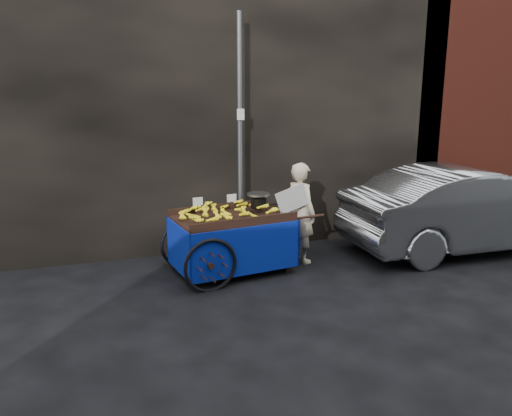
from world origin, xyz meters
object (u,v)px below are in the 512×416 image
object	(u,v)px
vendor	(300,213)
banana_cart	(229,223)
parked_car	(470,209)
plastic_bag	(273,263)

from	to	relation	value
vendor	banana_cart	bearing A→B (deg)	74.91
banana_cart	parked_car	xyz separation A→B (m)	(4.35, -0.22, -0.06)
banana_cart	parked_car	bearing A→B (deg)	-11.08
vendor	parked_car	bearing A→B (deg)	-117.85
banana_cart	vendor	bearing A→B (deg)	-1.98
vendor	plastic_bag	size ratio (longest dim) A/B	6.02
banana_cart	plastic_bag	world-z (taller)	banana_cart
banana_cart	plastic_bag	xyz separation A→B (m)	(0.68, -0.14, -0.68)
vendor	plastic_bag	bearing A→B (deg)	94.19
parked_car	vendor	bearing A→B (deg)	84.86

